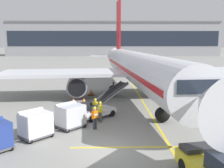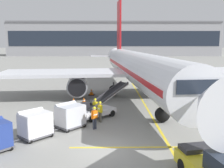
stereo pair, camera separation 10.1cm
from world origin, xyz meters
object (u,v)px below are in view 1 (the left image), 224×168
(ground_crew_by_loader, at_px, (100,110))
(safety_cone_engine_keepout, at_px, (91,92))
(safety_cone_nose_mark, at_px, (73,101))
(baggage_cart_lead, at_px, (70,115))
(safety_cone_wingtip, at_px, (84,101))
(baggage_cart_second, at_px, (35,124))
(ground_crew_marshaller, at_px, (95,116))
(belt_loader, at_px, (99,107))
(ground_crew_by_carts, at_px, (95,107))
(parked_airplane, at_px, (137,68))

(ground_crew_by_loader, bearing_deg, safety_cone_engine_keepout, 97.46)
(safety_cone_nose_mark, bearing_deg, baggage_cart_lead, -84.30)
(safety_cone_wingtip, bearing_deg, baggage_cart_second, -104.24)
(baggage_cart_second, height_order, ground_crew_marshaller, baggage_cart_second)
(safety_cone_engine_keepout, bearing_deg, baggage_cart_lead, -93.85)
(safety_cone_engine_keepout, bearing_deg, baggage_cart_second, -101.55)
(safety_cone_engine_keepout, relative_size, safety_cone_nose_mark, 1.20)
(belt_loader, height_order, ground_crew_by_carts, belt_loader)
(parked_airplane, relative_size, baggage_cart_second, 16.32)
(belt_loader, xyz_separation_m, safety_cone_nose_mark, (-2.84, 4.71, -0.52))
(ground_crew_by_loader, relative_size, ground_crew_marshaller, 1.00)
(baggage_cart_lead, bearing_deg, safety_cone_nose_mark, 95.70)
(parked_airplane, height_order, baggage_cart_lead, parked_airplane)
(baggage_cart_second, bearing_deg, belt_loader, 49.87)
(ground_crew_by_carts, bearing_deg, parked_airplane, 63.15)
(ground_crew_marshaller, height_order, safety_cone_nose_mark, ground_crew_marshaller)
(parked_airplane, relative_size, ground_crew_by_loader, 23.88)
(baggage_cart_second, distance_m, ground_crew_by_carts, 5.98)
(belt_loader, relative_size, safety_cone_nose_mark, 7.19)
(safety_cone_nose_mark, bearing_deg, baggage_cart_second, -97.87)
(baggage_cart_lead, bearing_deg, ground_crew_by_loader, 31.05)
(parked_airplane, xyz_separation_m, baggage_cart_second, (-8.52, -13.68, -2.42))
(baggage_cart_lead, relative_size, ground_crew_marshaller, 1.46)
(ground_crew_by_loader, relative_size, safety_cone_wingtip, 2.44)
(ground_crew_by_carts, relative_size, safety_cone_engine_keepout, 2.19)
(belt_loader, distance_m, ground_crew_by_carts, 0.52)
(parked_airplane, bearing_deg, baggage_cart_lead, -118.89)
(ground_crew_by_carts, bearing_deg, baggage_cart_second, -130.65)
(baggage_cart_lead, bearing_deg, safety_cone_engine_keepout, 86.15)
(ground_crew_by_carts, distance_m, safety_cone_wingtip, 5.32)
(ground_crew_marshaller, distance_m, safety_cone_engine_keepout, 12.69)
(safety_cone_wingtip, bearing_deg, ground_crew_marshaller, -78.94)
(parked_airplane, distance_m, safety_cone_wingtip, 7.93)
(baggage_cart_lead, bearing_deg, safety_cone_wingtip, 87.40)
(ground_crew_by_carts, xyz_separation_m, safety_cone_engine_keepout, (-0.97, 9.78, -0.61))
(belt_loader, height_order, safety_cone_nose_mark, belt_loader)
(ground_crew_by_loader, bearing_deg, safety_cone_nose_mark, 115.73)
(parked_airplane, distance_m, baggage_cart_lead, 13.52)
(ground_crew_by_loader, distance_m, safety_cone_wingtip, 6.55)
(baggage_cart_second, bearing_deg, safety_cone_nose_mark, 82.13)
(ground_crew_by_loader, xyz_separation_m, ground_crew_by_carts, (-0.46, 1.15, 0.00))
(baggage_cart_lead, bearing_deg, parked_airplane, 61.11)
(baggage_cart_lead, xyz_separation_m, safety_cone_nose_mark, (-0.76, 7.63, -0.68))
(ground_crew_by_loader, height_order, safety_cone_nose_mark, ground_crew_by_loader)
(ground_crew_by_loader, bearing_deg, parked_airplane, 67.94)
(ground_crew_by_loader, xyz_separation_m, safety_cone_nose_mark, (-3.02, 6.27, -0.68))
(parked_airplane, height_order, safety_cone_nose_mark, parked_airplane)
(baggage_cart_second, relative_size, safety_cone_wingtip, 3.57)
(safety_cone_engine_keepout, height_order, safety_cone_nose_mark, safety_cone_engine_keepout)
(ground_crew_by_loader, bearing_deg, belt_loader, 96.66)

